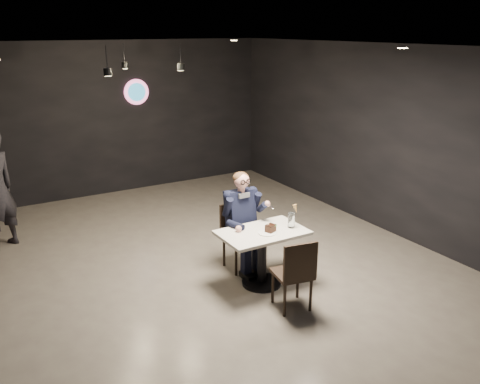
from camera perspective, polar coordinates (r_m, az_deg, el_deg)
floor at (r=6.78m, az=-4.23°, el=-10.48°), size 9.00×9.00×0.00m
wall_sign at (r=10.48m, az=-11.56°, el=10.95°), size 0.50×0.06×0.50m
pendant_lights at (r=7.82m, az=-11.49°, el=15.12°), size 1.40×1.20×0.36m
main_table at (r=6.65m, az=2.48°, el=-7.41°), size 1.10×0.70×0.75m
chair_far at (r=7.04m, az=0.06°, el=-5.13°), size 0.42×0.46×0.92m
chair_near at (r=6.13m, az=5.87°, el=-8.95°), size 0.49×0.52×0.92m
seated_man at (r=6.95m, az=0.06°, el=-3.16°), size 0.60×0.80×1.44m
dessert_plate at (r=6.43m, az=3.07°, el=-4.62°), size 0.23×0.23×0.01m
cake_slice at (r=6.45m, az=3.45°, el=-4.11°), size 0.14×0.13×0.08m
mint_leaf at (r=6.45m, az=3.92°, el=-3.76°), size 0.07×0.04×0.01m
sundae_glass at (r=6.61m, az=5.78°, el=-3.17°), size 0.09×0.09×0.20m
wafer_cone at (r=6.61m, az=6.26°, el=-1.91°), size 0.07×0.07×0.12m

